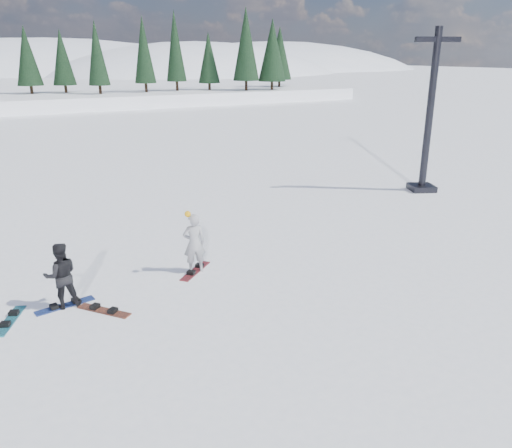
{
  "coord_description": "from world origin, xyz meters",
  "views": [
    {
      "loc": [
        -1.89,
        -11.54,
        6.23
      ],
      "look_at": [
        5.04,
        1.75,
        1.1
      ],
      "focal_mm": 35.0,
      "sensor_mm": 36.0,
      "label": 1
    }
  ],
  "objects": [
    {
      "name": "snowboard_loose_a",
      "position": [
        -2.25,
        0.85,
        0.01
      ],
      "size": [
        0.84,
        1.49,
        0.03
      ],
      "primitive_type": "cube",
      "rotation": [
        0.0,
        0.0,
        1.17
      ],
      "color": "teal",
      "rests_on": "ground"
    },
    {
      "name": "snowboard_loose_b",
      "position": [
        -0.1,
        0.29,
        0.01
      ],
      "size": [
        1.18,
        1.33,
        0.03
      ],
      "primitive_type": "cube",
      "rotation": [
        0.0,
        0.0,
        -0.87
      ],
      "color": "brown",
      "rests_on": "ground"
    },
    {
      "name": "lift_tower",
      "position": [
        15.89,
        5.36,
        3.0
      ],
      "size": [
        1.96,
        1.44,
        7.37
      ],
      "rotation": [
        0.0,
        0.0,
        -0.39
      ],
      "color": "black",
      "rests_on": "ground"
    },
    {
      "name": "snowboard_man",
      "position": [
        -0.94,
        1.04,
        0.01
      ],
      "size": [
        1.53,
        0.55,
        0.03
      ],
      "primitive_type": "cube",
      "rotation": [
        0.0,
        0.0,
        0.19
      ],
      "color": "navy",
      "rests_on": "ground"
    },
    {
      "name": "snowboarder_man",
      "position": [
        -0.94,
        1.04,
        0.87
      ],
      "size": [
        0.86,
        0.68,
        1.75
      ],
      "primitive_type": "imported",
      "rotation": [
        0.0,
        0.0,
        3.12
      ],
      "color": "black",
      "rests_on": "ground"
    },
    {
      "name": "snowboarder_woman",
      "position": [
        2.86,
        1.53,
        0.92
      ],
      "size": [
        0.72,
        0.52,
        1.97
      ],
      "rotation": [
        0.0,
        0.0,
        3.01
      ],
      "color": "#AEAEB3",
      "rests_on": "ground"
    },
    {
      "name": "snowboard_woman",
      "position": [
        2.86,
        1.53,
        0.01
      ],
      "size": [
        1.3,
        1.22,
        0.03
      ],
      "primitive_type": "cube",
      "rotation": [
        0.0,
        0.0,
        0.74
      ],
      "color": "maroon",
      "rests_on": "ground"
    },
    {
      "name": "ground",
      "position": [
        0.0,
        0.0,
        0.0
      ],
      "size": [
        420.0,
        420.0,
        0.0
      ],
      "primitive_type": "plane",
      "color": "white",
      "rests_on": "ground"
    }
  ]
}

